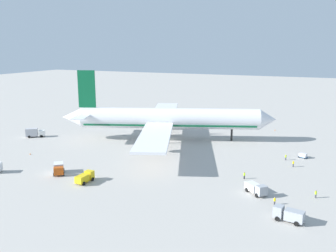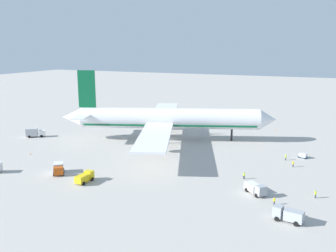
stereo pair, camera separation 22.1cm
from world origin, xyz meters
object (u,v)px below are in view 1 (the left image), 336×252
(service_truck_1, at_px, (59,168))
(service_truck_0, at_px, (256,188))
(ground_worker_4, at_px, (293,164))
(service_truck_5, at_px, (85,177))
(ground_worker_0, at_px, (275,201))
(service_truck_3, at_px, (289,214))
(traffic_cone_1, at_px, (275,130))
(ground_worker_1, at_px, (316,194))
(service_truck_2, at_px, (34,133))
(ground_worker_2, at_px, (244,175))
(ground_worker_3, at_px, (286,157))
(traffic_cone_2, at_px, (30,154))
(baggage_cart_0, at_px, (303,155))
(airliner, at_px, (166,119))
(traffic_cone_0, at_px, (102,122))

(service_truck_1, bearing_deg, service_truck_0, 7.71)
(service_truck_1, relative_size, ground_worker_4, 3.10)
(service_truck_5, height_order, ground_worker_4, service_truck_5)
(service_truck_5, relative_size, ground_worker_0, 3.27)
(service_truck_3, bearing_deg, ground_worker_4, 93.49)
(traffic_cone_1, bearing_deg, service_truck_3, -80.75)
(ground_worker_1, bearing_deg, service_truck_2, 169.07)
(ground_worker_1, distance_m, ground_worker_2, 17.60)
(service_truck_1, xyz_separation_m, service_truck_2, (-33.87, 27.85, 0.25))
(ground_worker_1, distance_m, ground_worker_3, 27.20)
(ground_worker_0, distance_m, traffic_cone_2, 73.40)
(service_truck_5, relative_size, ground_worker_1, 3.01)
(service_truck_2, height_order, baggage_cart_0, service_truck_2)
(ground_worker_3, bearing_deg, traffic_cone_2, -160.82)
(service_truck_1, height_order, ground_worker_1, service_truck_1)
(service_truck_3, bearing_deg, ground_worker_3, 96.67)
(airliner, xyz_separation_m, baggage_cart_0, (45.65, -3.99, -6.66))
(service_truck_3, xyz_separation_m, traffic_cone_1, (-12.52, 76.87, -1.15))
(traffic_cone_1, bearing_deg, baggage_cart_0, -69.60)
(service_truck_2, relative_size, ground_worker_4, 3.72)
(service_truck_1, relative_size, ground_worker_1, 3.13)
(service_truck_5, height_order, ground_worker_1, service_truck_5)
(service_truck_1, xyz_separation_m, ground_worker_1, (61.38, 9.45, -0.56))
(ground_worker_1, height_order, traffic_cone_2, ground_worker_1)
(service_truck_0, height_order, service_truck_2, service_truck_2)
(ground_worker_2, height_order, traffic_cone_1, ground_worker_2)
(service_truck_0, distance_m, service_truck_1, 49.55)
(baggage_cart_0, xyz_separation_m, ground_worker_0, (-3.21, -36.99, 0.04))
(service_truck_3, relative_size, ground_worker_2, 3.32)
(ground_worker_0, distance_m, ground_worker_2, 15.54)
(service_truck_2, bearing_deg, baggage_cart_0, 7.25)
(service_truck_3, distance_m, ground_worker_4, 33.92)
(ground_worker_2, bearing_deg, ground_worker_0, -54.76)
(service_truck_0, bearing_deg, traffic_cone_2, 177.03)
(ground_worker_1, bearing_deg, ground_worker_4, 107.62)
(service_truck_5, bearing_deg, ground_worker_4, 35.50)
(ground_worker_2, bearing_deg, traffic_cone_1, 90.17)
(service_truck_1, height_order, ground_worker_2, service_truck_1)
(airliner, xyz_separation_m, ground_worker_0, (42.44, -40.98, -6.62))
(ground_worker_3, bearing_deg, service_truck_1, -146.17)
(service_truck_2, bearing_deg, ground_worker_4, 1.11)
(service_truck_5, xyz_separation_m, baggage_cart_0, (46.95, 41.96, -0.51))
(ground_worker_2, bearing_deg, airliner, 139.80)
(ground_worker_3, bearing_deg, ground_worker_2, -111.10)
(baggage_cart_0, distance_m, traffic_cone_0, 84.42)
(service_truck_0, relative_size, ground_worker_0, 3.48)
(service_truck_5, distance_m, ground_worker_0, 44.03)
(ground_worker_2, bearing_deg, service_truck_0, -62.52)
(service_truck_0, distance_m, ground_worker_4, 23.66)
(airliner, relative_size, ground_worker_1, 44.51)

